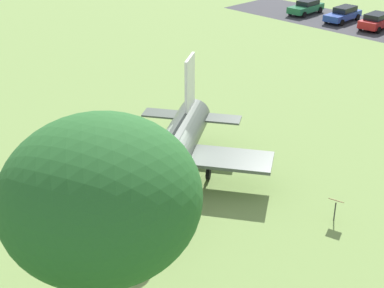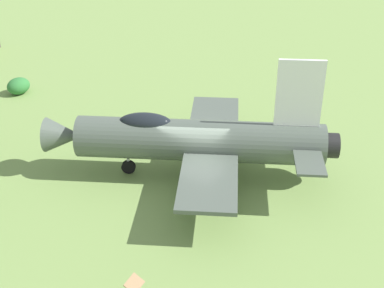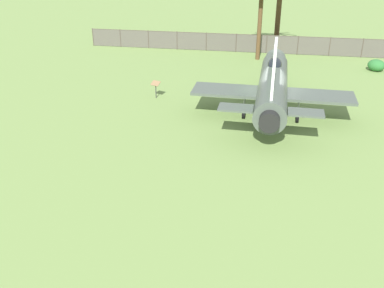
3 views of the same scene
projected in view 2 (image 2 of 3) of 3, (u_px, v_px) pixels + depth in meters
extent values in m
plane|color=#75934C|center=(199.00, 176.00, 22.62)|extent=(200.00, 200.00, 0.00)
cylinder|color=#4C564C|center=(200.00, 140.00, 21.79)|extent=(6.62, 9.61, 1.72)
cone|color=#4C564C|center=(65.00, 135.00, 22.18)|extent=(2.07, 2.12, 1.46)
cylinder|color=black|center=(331.00, 145.00, 21.42)|extent=(1.20, 1.04, 1.03)
ellipsoid|color=black|center=(145.00, 123.00, 21.59)|extent=(1.89, 2.35, 0.84)
cube|color=white|center=(299.00, 94.00, 20.44)|extent=(1.03, 1.62, 2.74)
cube|color=#4C564C|center=(208.00, 182.00, 19.43)|extent=(4.40, 3.81, 0.16)
cube|color=#4C564C|center=(215.00, 116.00, 24.28)|extent=(4.40, 3.81, 0.16)
cube|color=#4C564C|center=(310.00, 163.00, 19.88)|extent=(2.11, 1.86, 0.10)
cube|color=#4C564C|center=(300.00, 121.00, 22.95)|extent=(2.11, 1.86, 0.10)
cylinder|color=#A5A8AD|center=(128.00, 154.00, 22.39)|extent=(0.12, 0.12, 1.25)
cylinder|color=black|center=(129.00, 167.00, 22.69)|extent=(0.46, 0.61, 0.60)
cylinder|color=#A5A8AD|center=(223.00, 178.00, 20.74)|extent=(0.12, 0.12, 1.25)
cylinder|color=black|center=(222.00, 192.00, 21.05)|extent=(0.46, 0.61, 0.60)
cylinder|color=#A5A8AD|center=(225.00, 140.00, 23.47)|extent=(0.12, 0.12, 1.25)
cylinder|color=black|center=(224.00, 152.00, 23.77)|extent=(0.46, 0.61, 0.60)
ellipsoid|color=#2D7033|center=(18.00, 86.00, 30.04)|extent=(1.36, 1.09, 0.93)
cube|color=olive|center=(134.00, 284.00, 15.57)|extent=(0.66, 0.49, 0.25)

